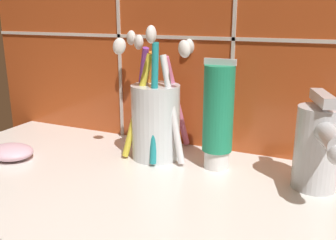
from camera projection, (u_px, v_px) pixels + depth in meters
sink_counter at (177, 198)px, 43.79cm from camera, size 73.62×31.45×2.00cm
toothbrush_cup at (155, 116)px, 52.13cm from camera, size 13.31×12.41×18.57cm
toothpaste_tube at (218, 116)px, 48.11cm from camera, size 4.13×3.93×14.45cm
sink_faucet at (319, 145)px, 42.21cm from camera, size 5.80×10.98×11.37cm
soap_bar at (11, 152)px, 52.75cm from camera, size 6.54×5.38×2.01cm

